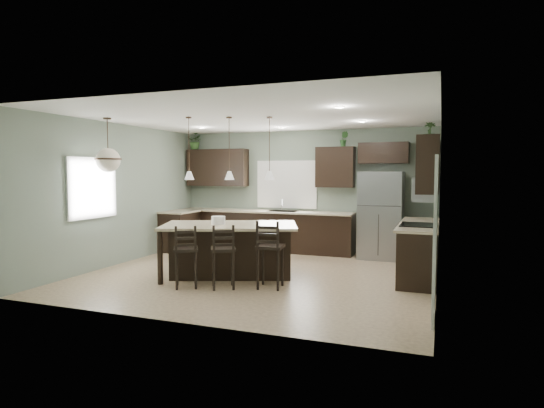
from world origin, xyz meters
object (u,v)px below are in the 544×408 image
at_px(bar_stool_right, 270,254).
at_px(plant_back_left, 195,141).
at_px(refrigerator, 381,215).
at_px(kitchen_island, 230,250).
at_px(bar_stool_left, 186,256).
at_px(bar_stool_center, 223,256).
at_px(serving_dish, 218,220).

relative_size(bar_stool_right, plant_back_left, 2.56).
height_order(refrigerator, plant_back_left, plant_back_left).
bearing_deg(plant_back_left, refrigerator, -2.35).
height_order(kitchen_island, bar_stool_right, bar_stool_right).
height_order(kitchen_island, plant_back_left, plant_back_left).
bearing_deg(bar_stool_left, kitchen_island, 42.34).
distance_m(bar_stool_center, bar_stool_right, 0.74).
bearing_deg(plant_back_left, bar_stool_right, -45.79).
bearing_deg(kitchen_island, bar_stool_left, -127.74).
bearing_deg(kitchen_island, serving_dish, -180.00).
xyz_separation_m(refrigerator, serving_dish, (-2.47, -2.71, 0.07)).
xyz_separation_m(serving_dish, plant_back_left, (-2.12, 2.90, 1.62)).
relative_size(bar_stool_left, bar_stool_right, 0.93).
height_order(serving_dish, plant_back_left, plant_back_left).
height_order(bar_stool_center, plant_back_left, plant_back_left).
bearing_deg(bar_stool_right, bar_stool_center, -164.94).
height_order(bar_stool_left, bar_stool_center, bar_stool_center).
relative_size(kitchen_island, bar_stool_left, 2.30).
bearing_deg(plant_back_left, bar_stool_left, -62.21).
relative_size(bar_stool_center, plant_back_left, 2.41).
relative_size(kitchen_island, bar_stool_center, 2.26).
bearing_deg(serving_dish, kitchen_island, 20.65).
bearing_deg(bar_stool_left, bar_stool_center, -14.55).
bearing_deg(refrigerator, bar_stool_right, -112.60).
bearing_deg(kitchen_island, refrigerator, 28.47).
bearing_deg(bar_stool_right, bar_stool_left, -167.58).
bearing_deg(bar_stool_left, bar_stool_right, -11.27).
xyz_separation_m(kitchen_island, bar_stool_center, (0.27, -0.81, 0.05)).
bearing_deg(refrigerator, bar_stool_center, -120.23).
distance_m(bar_stool_center, plant_back_left, 4.93).
xyz_separation_m(bar_stool_left, bar_stool_center, (0.57, 0.16, 0.01)).
bearing_deg(bar_stool_right, serving_dish, 151.28).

